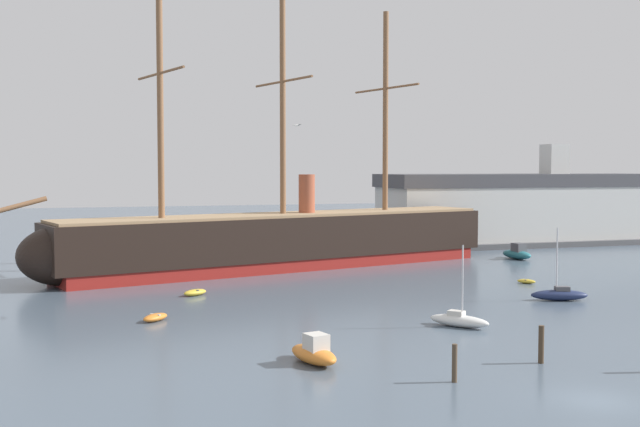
{
  "coord_description": "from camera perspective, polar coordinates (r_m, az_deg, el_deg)",
  "views": [
    {
      "loc": [
        -24.04,
        -31.78,
        11.38
      ],
      "look_at": [
        -1.93,
        39.15,
        7.0
      ],
      "focal_mm": 43.95,
      "sensor_mm": 36.0,
      "label": 1
    }
  ],
  "objects": [
    {
      "name": "mooring_piling_midwater",
      "position": [
        42.76,
        9.77,
        -10.69
      ],
      "size": [
        0.29,
        0.29,
        2.05
      ],
      "primitive_type": "cylinder",
      "color": "#4C3D2D",
      "rests_on": "ground"
    },
    {
      "name": "sailboat_mid_right",
      "position": [
        70.32,
        17.03,
        -5.65
      ],
      "size": [
        5.02,
        2.97,
        6.26
      ],
      "color": "#1E284C",
      "rests_on": "ground"
    },
    {
      "name": "seagull_in_flight",
      "position": [
        60.28,
        -1.69,
        6.44
      ],
      "size": [
        0.43,
        1.4,
        0.14
      ],
      "color": "silver"
    },
    {
      "name": "dockside_warehouse_right",
      "position": [
        120.17,
        14.38,
        0.32
      ],
      "size": [
        45.9,
        14.05,
        14.84
      ],
      "color": "#565659",
      "rests_on": "ground"
    },
    {
      "name": "dinghy_alongside_bow",
      "position": [
        70.7,
        -9.09,
        -5.69
      ],
      "size": [
        2.59,
        2.14,
        0.57
      ],
      "color": "gold",
      "rests_on": "ground"
    },
    {
      "name": "sailboat_near_centre",
      "position": [
        57.27,
        10.09,
        -7.63
      ],
      "size": [
        3.85,
        4.38,
        5.87
      ],
      "color": "silver",
      "rests_on": "ground"
    },
    {
      "name": "dinghy_alongside_stern",
      "position": [
        79.64,
        14.8,
        -4.79
      ],
      "size": [
        1.76,
        1.9,
        0.43
      ],
      "color": "gold",
      "rests_on": "ground"
    },
    {
      "name": "tall_ship",
      "position": [
        88.02,
        -2.7,
        -1.91
      ],
      "size": [
        61.29,
        21.57,
        30.07
      ],
      "color": "maroon",
      "rests_on": "ground"
    },
    {
      "name": "motorboat_far_right",
      "position": [
        100.34,
        14.16,
        -2.83
      ],
      "size": [
        2.66,
        5.04,
        2.02
      ],
      "color": "#236670",
      "rests_on": "ground"
    },
    {
      "name": "sailboat_far_left",
      "position": [
        86.09,
        -18.85,
        -4.11
      ],
      "size": [
        3.38,
        3.79,
        5.11
      ],
      "color": "#236670",
      "rests_on": "ground"
    },
    {
      "name": "mooring_piling_right_pair",
      "position": [
        47.83,
        15.81,
        -9.16
      ],
      "size": [
        0.32,
        0.32,
        2.21
      ],
      "primitive_type": "cylinder",
      "color": "#423323",
      "rests_on": "ground"
    },
    {
      "name": "dinghy_distant_centre",
      "position": [
        102.03,
        -1.57,
        -2.84
      ],
      "size": [
        1.44,
        2.85,
        0.65
      ],
      "color": "#B22D28",
      "rests_on": "ground"
    },
    {
      "name": "dinghy_mid_left",
      "position": [
        59.68,
        -11.9,
        -7.41
      ],
      "size": [
        2.44,
        2.41,
        0.56
      ],
      "color": "orange",
      "rests_on": "ground"
    },
    {
      "name": "ground_plane",
      "position": [
        41.44,
        19.5,
        -12.76
      ],
      "size": [
        400.0,
        400.0,
        0.0
      ],
      "primitive_type": "plane",
      "color": "#4C5B6B"
    },
    {
      "name": "motorboat_foreground_left",
      "position": [
        46.19,
        -0.43,
        -10.09
      ],
      "size": [
        2.67,
        4.5,
        1.77
      ],
      "color": "orange",
      "rests_on": "ground"
    }
  ]
}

